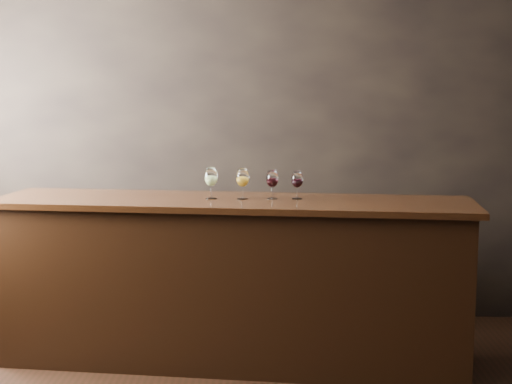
{
  "coord_description": "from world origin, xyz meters",
  "views": [
    {
      "loc": [
        0.29,
        -3.43,
        1.83
      ],
      "look_at": [
        0.17,
        1.24,
        1.17
      ],
      "focal_mm": 50.0,
      "sensor_mm": 36.0,
      "label": 1
    }
  ],
  "objects_px": {
    "glass_white": "(211,178)",
    "glass_red_b": "(297,180)",
    "bar_counter": "(232,284)",
    "back_bar_shelf": "(146,265)",
    "glass_amber": "(243,178)",
    "glass_red_a": "(272,179)"
  },
  "relations": [
    {
      "from": "bar_counter",
      "to": "glass_amber",
      "type": "bearing_deg",
      "value": 20.68
    },
    {
      "from": "glass_white",
      "to": "glass_red_b",
      "type": "height_order",
      "value": "glass_white"
    },
    {
      "from": "glass_white",
      "to": "glass_amber",
      "type": "height_order",
      "value": "glass_white"
    },
    {
      "from": "bar_counter",
      "to": "glass_white",
      "type": "bearing_deg",
      "value": 174.47
    },
    {
      "from": "glass_white",
      "to": "glass_red_a",
      "type": "distance_m",
      "value": 0.41
    },
    {
      "from": "back_bar_shelf",
      "to": "glass_amber",
      "type": "height_order",
      "value": "glass_amber"
    },
    {
      "from": "glass_amber",
      "to": "glass_red_a",
      "type": "height_order",
      "value": "glass_amber"
    },
    {
      "from": "glass_red_a",
      "to": "glass_red_b",
      "type": "height_order",
      "value": "glass_red_a"
    },
    {
      "from": "back_bar_shelf",
      "to": "glass_red_b",
      "type": "xyz_separation_m",
      "value": [
        1.17,
        -0.75,
        0.77
      ]
    },
    {
      "from": "bar_counter",
      "to": "glass_white",
      "type": "xyz_separation_m",
      "value": [
        -0.14,
        0.03,
        0.72
      ]
    },
    {
      "from": "glass_white",
      "to": "glass_red_a",
      "type": "bearing_deg",
      "value": 1.23
    },
    {
      "from": "bar_counter",
      "to": "back_bar_shelf",
      "type": "relative_size",
      "value": 1.16
    },
    {
      "from": "back_bar_shelf",
      "to": "glass_white",
      "type": "distance_m",
      "value": 1.24
    },
    {
      "from": "back_bar_shelf",
      "to": "glass_red_b",
      "type": "distance_m",
      "value": 1.59
    },
    {
      "from": "glass_red_a",
      "to": "glass_red_b",
      "type": "bearing_deg",
      "value": 0.31
    },
    {
      "from": "glass_red_b",
      "to": "glass_white",
      "type": "bearing_deg",
      "value": -179.03
    },
    {
      "from": "bar_counter",
      "to": "glass_red_a",
      "type": "distance_m",
      "value": 0.76
    },
    {
      "from": "glass_white",
      "to": "bar_counter",
      "type": "bearing_deg",
      "value": -11.61
    },
    {
      "from": "back_bar_shelf",
      "to": "glass_red_a",
      "type": "distance_m",
      "value": 1.47
    },
    {
      "from": "glass_red_a",
      "to": "glass_red_b",
      "type": "distance_m",
      "value": 0.17
    },
    {
      "from": "glass_white",
      "to": "back_bar_shelf",
      "type": "bearing_deg",
      "value": 127.88
    },
    {
      "from": "bar_counter",
      "to": "glass_red_b",
      "type": "relative_size",
      "value": 16.51
    }
  ]
}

